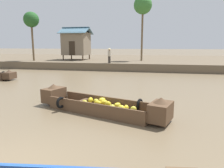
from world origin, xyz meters
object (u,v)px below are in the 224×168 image
at_px(palm_tree_mid, 143,6).
at_px(palm_tree_near, 31,20).
at_px(stilt_house_left, 76,43).
at_px(banana_boat, 100,105).
at_px(vendor_person, 109,55).

bearing_deg(palm_tree_mid, palm_tree_near, -168.26).
bearing_deg(palm_tree_near, palm_tree_mid, 11.74).
bearing_deg(palm_tree_mid, stilt_house_left, 179.61).
xyz_separation_m(banana_boat, palm_tree_near, (-13.12, 16.11, 5.53)).
xyz_separation_m(palm_tree_near, palm_tree_mid, (13.57, 2.82, 1.72)).
bearing_deg(palm_tree_near, vendor_person, -8.65).
bearing_deg(vendor_person, banana_boat, -79.04).
distance_m(stilt_house_left, palm_tree_near, 6.20).
height_order(banana_boat, palm_tree_mid, palm_tree_mid).
distance_m(banana_boat, vendor_person, 14.88).
xyz_separation_m(palm_tree_mid, vendor_person, (-3.26, -4.39, -5.79)).
xyz_separation_m(stilt_house_left, vendor_person, (5.57, -4.45, -1.29)).
xyz_separation_m(stilt_house_left, palm_tree_near, (-4.73, -2.88, 2.78)).
relative_size(banana_boat, vendor_person, 3.64).
xyz_separation_m(stilt_house_left, palm_tree_mid, (8.83, -0.06, 4.50)).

